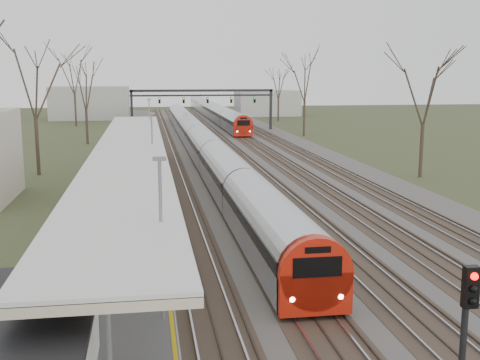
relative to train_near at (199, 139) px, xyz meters
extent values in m
cube|color=#474442|center=(2.50, -5.06, -1.43)|extent=(24.00, 160.00, 0.10)
cube|color=#4C3828|center=(-3.50, -5.06, -1.39)|extent=(2.60, 160.00, 0.06)
cube|color=gray|center=(-4.22, -5.06, -1.32)|extent=(0.07, 160.00, 0.12)
cube|color=gray|center=(-2.78, -5.06, -1.32)|extent=(0.07, 160.00, 0.12)
cube|color=#4C3828|center=(0.00, -5.06, -1.39)|extent=(2.60, 160.00, 0.06)
cube|color=gray|center=(-0.72, -5.06, -1.32)|extent=(0.07, 160.00, 0.12)
cube|color=gray|center=(0.72, -5.06, -1.32)|extent=(0.07, 160.00, 0.12)
cube|color=#4C3828|center=(3.50, -5.06, -1.39)|extent=(2.60, 160.00, 0.06)
cube|color=gray|center=(2.78, -5.06, -1.32)|extent=(0.07, 160.00, 0.12)
cube|color=gray|center=(4.22, -5.06, -1.32)|extent=(0.07, 160.00, 0.12)
cube|color=#4C3828|center=(7.00, -5.06, -1.39)|extent=(2.60, 160.00, 0.06)
cube|color=gray|center=(6.28, -5.06, -1.32)|extent=(0.07, 160.00, 0.12)
cube|color=gray|center=(7.72, -5.06, -1.32)|extent=(0.07, 160.00, 0.12)
cube|color=#4C3828|center=(10.50, -5.06, -1.39)|extent=(2.60, 160.00, 0.06)
cube|color=gray|center=(9.78, -5.06, -1.32)|extent=(0.07, 160.00, 0.12)
cube|color=gray|center=(11.22, -5.06, -1.32)|extent=(0.07, 160.00, 0.12)
cube|color=#9E9B93|center=(-6.55, -22.56, -0.98)|extent=(3.50, 69.00, 1.00)
cylinder|color=slate|center=(-6.55, -50.06, 1.02)|extent=(0.14, 0.14, 3.00)
cylinder|color=slate|center=(-6.55, -42.06, 1.02)|extent=(0.14, 0.14, 3.00)
cylinder|color=slate|center=(-6.55, -34.06, 1.02)|extent=(0.14, 0.14, 3.00)
cylinder|color=slate|center=(-6.55, -26.06, 1.02)|extent=(0.14, 0.14, 3.00)
cylinder|color=slate|center=(-6.55, -18.06, 1.02)|extent=(0.14, 0.14, 3.00)
cylinder|color=slate|center=(-6.55, -10.06, 1.02)|extent=(0.14, 0.14, 3.00)
cube|color=silver|center=(-6.55, -27.06, 2.57)|extent=(4.10, 50.00, 0.12)
cube|color=beige|center=(-6.55, -27.06, 2.40)|extent=(4.10, 50.00, 0.25)
cube|color=black|center=(-7.50, 24.94, 1.52)|extent=(0.35, 0.35, 6.00)
cube|color=black|center=(13.00, 24.94, 1.52)|extent=(0.35, 0.35, 6.00)
cube|color=black|center=(2.75, 24.94, 4.42)|extent=(21.00, 0.35, 0.35)
cube|color=black|center=(2.75, 24.94, 3.72)|extent=(21.00, 0.25, 0.25)
cube|color=black|center=(-3.50, 24.74, 3.02)|extent=(0.32, 0.22, 0.85)
sphere|color=#0CFF19|center=(-3.50, 24.60, 3.27)|extent=(0.16, 0.16, 0.16)
cube|color=black|center=(0.00, 24.74, 3.02)|extent=(0.32, 0.22, 0.85)
sphere|color=#0CFF19|center=(0.00, 24.60, 3.27)|extent=(0.16, 0.16, 0.16)
cube|color=black|center=(3.50, 24.74, 3.02)|extent=(0.32, 0.22, 0.85)
sphere|color=#0CFF19|center=(3.50, 24.60, 3.27)|extent=(0.16, 0.16, 0.16)
cube|color=black|center=(7.00, 24.74, 3.02)|extent=(0.32, 0.22, 0.85)
sphere|color=#0CFF19|center=(7.00, 24.60, 3.27)|extent=(0.16, 0.16, 0.16)
cube|color=black|center=(10.50, 24.74, 3.02)|extent=(0.32, 0.22, 0.85)
sphere|color=#0CFF19|center=(10.50, 24.60, 3.27)|extent=(0.16, 0.16, 0.16)
cylinder|color=#2D231C|center=(-14.50, -12.06, 1.00)|extent=(0.30, 0.30, 4.95)
cylinder|color=#2D231C|center=(16.50, -18.06, 0.77)|extent=(0.30, 0.30, 4.50)
cube|color=#B5B8C0|center=(0.00, 0.24, -0.38)|extent=(2.55, 90.00, 1.60)
cylinder|color=#B5B8C0|center=(0.00, 0.24, 0.27)|extent=(2.60, 89.70, 2.60)
cube|color=black|center=(0.00, 0.24, 0.37)|extent=(2.62, 89.40, 0.55)
cube|color=red|center=(0.00, -44.66, -0.43)|extent=(2.55, 0.50, 1.50)
cylinder|color=red|center=(0.00, -44.61, 0.27)|extent=(2.60, 0.60, 2.60)
cube|color=black|center=(0.00, -44.88, 0.57)|extent=(1.70, 0.12, 0.70)
sphere|color=white|center=(-0.85, -44.86, -0.53)|extent=(0.22, 0.22, 0.22)
sphere|color=white|center=(0.85, -44.86, -0.53)|extent=(0.22, 0.22, 0.22)
cube|color=black|center=(0.00, 0.24, -1.30)|extent=(1.80, 89.00, 0.35)
cube|color=#B5B8C0|center=(7.00, 51.04, -0.38)|extent=(2.55, 75.00, 1.60)
cylinder|color=#B5B8C0|center=(7.00, 51.04, 0.27)|extent=(2.60, 74.70, 2.60)
cube|color=black|center=(7.00, 51.04, 0.37)|extent=(2.62, 74.40, 0.55)
cube|color=red|center=(7.00, 13.64, -0.43)|extent=(2.55, 0.50, 1.50)
cylinder|color=red|center=(7.00, 13.69, 0.27)|extent=(2.60, 0.60, 2.60)
cube|color=black|center=(7.00, 13.42, 0.57)|extent=(1.70, 0.12, 0.70)
sphere|color=white|center=(6.15, 13.44, -0.53)|extent=(0.22, 0.22, 0.22)
sphere|color=white|center=(7.85, 13.44, -0.53)|extent=(0.22, 0.22, 0.22)
cube|color=black|center=(7.00, 51.04, -1.30)|extent=(1.80, 74.00, 0.35)
cylinder|color=black|center=(1.75, -51.21, 0.52)|extent=(0.16, 0.16, 4.00)
cube|color=black|center=(1.75, -51.36, 2.12)|extent=(0.35, 0.22, 1.00)
sphere|color=#FF0C05|center=(1.75, -51.49, 2.42)|extent=(0.18, 0.18, 0.18)
camera|label=1|loc=(-5.57, -63.59, 7.00)|focal=45.00mm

